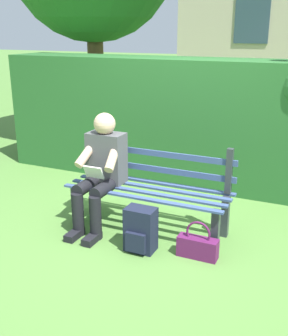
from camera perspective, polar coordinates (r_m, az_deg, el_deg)
name	(u,v)px	position (r m, az deg, el deg)	size (l,w,h in m)	color
ground	(148,229)	(4.40, 0.55, -8.23)	(60.00, 60.00, 0.00)	#517F38
park_bench	(151,188)	(4.28, 0.94, -2.74)	(1.66, 0.52, 0.89)	#2D3338
person_seated	(101,169)	(4.28, -5.84, -0.08)	(0.44, 0.73, 1.17)	#4C4C51
hedge_backdrop	(183,118)	(5.61, 5.33, 6.75)	(4.99, 0.82, 1.71)	#265B28
backpack	(140,230)	(3.92, -0.48, -8.36)	(0.28, 0.26, 0.42)	#191E33
handbag	(198,246)	(3.88, 7.25, -10.41)	(0.37, 0.12, 0.35)	#59194C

